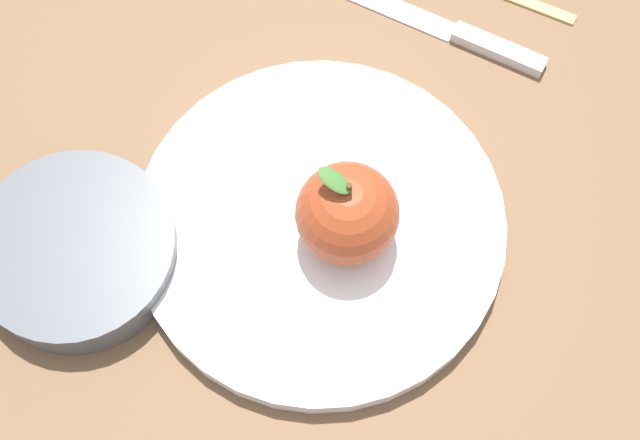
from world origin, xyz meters
The scene contains 5 objects.
ground_plane centered at (0.00, 0.00, 0.00)m, with size 2.40×2.40×0.00m, color brown.
dinner_plate centered at (0.00, 0.04, 0.01)m, with size 0.26×0.26×0.02m.
apple centered at (-0.02, 0.04, 0.05)m, with size 0.07×0.07×0.08m.
side_bowl centered at (0.14, 0.13, 0.02)m, with size 0.14×0.14×0.03m.
knife centered at (-0.01, -0.15, 0.00)m, with size 0.22×0.03×0.01m.
Camera 1 is at (-0.09, 0.24, 0.57)m, focal length 48.74 mm.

